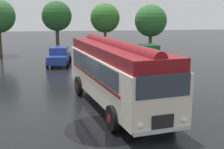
{
  "coord_description": "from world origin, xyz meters",
  "views": [
    {
      "loc": [
        -2.18,
        -15.41,
        4.97
      ],
      "look_at": [
        0.3,
        1.53,
        1.4
      ],
      "focal_mm": 50.0,
      "sensor_mm": 36.0,
      "label": 1
    }
  ],
  "objects": [
    {
      "name": "ground_plane",
      "position": [
        0.0,
        0.0,
        0.0
      ],
      "size": [
        120.0,
        120.0,
        0.0
      ],
      "primitive_type": "plane",
      "color": "black"
    },
    {
      "name": "vintage_bus",
      "position": [
        0.3,
        0.02,
        1.89
      ],
      "size": [
        4.36,
        10.37,
        3.49
      ],
      "color": "silver",
      "rests_on": "ground"
    },
    {
      "name": "car_near_left",
      "position": [
        -2.88,
        13.11,
        0.85
      ],
      "size": [
        2.28,
        4.35,
        1.66
      ],
      "color": "navy",
      "rests_on": "ground"
    },
    {
      "name": "car_mid_left",
      "position": [
        -0.01,
        13.43,
        0.85
      ],
      "size": [
        2.38,
        4.39,
        1.66
      ],
      "color": "#4C5156",
      "rests_on": "ground"
    },
    {
      "name": "car_mid_right",
      "position": [
        2.54,
        13.51,
        0.85
      ],
      "size": [
        2.15,
        4.29,
        1.66
      ],
      "color": "#4C5156",
      "rests_on": "ground"
    },
    {
      "name": "car_far_right",
      "position": [
        5.71,
        13.73,
        0.85
      ],
      "size": [
        2.22,
        4.33,
        1.66
      ],
      "color": "#144C28",
      "rests_on": "ground"
    },
    {
      "name": "tree_left_of_centre",
      "position": [
        -3.07,
        19.58,
        4.29
      ],
      "size": [
        3.25,
        3.25,
        5.92
      ],
      "color": "#4C3823",
      "rests_on": "ground"
    },
    {
      "name": "tree_centre",
      "position": [
        2.38,
        21.08,
        4.11
      ],
      "size": [
        3.42,
        3.42,
        5.74
      ],
      "color": "#4C3823",
      "rests_on": "ground"
    },
    {
      "name": "tree_right_of_centre",
      "position": [
        7.72,
        20.79,
        3.66
      ],
      "size": [
        3.78,
        3.78,
        5.59
      ],
      "color": "#4C3823",
      "rests_on": "ground"
    },
    {
      "name": "puddle_patch",
      "position": [
        -0.63,
        -3.04,
        0.0
      ],
      "size": [
        3.55,
        3.55,
        0.01
      ],
      "primitive_type": "cylinder",
      "color": "black",
      "rests_on": "ground"
    }
  ]
}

